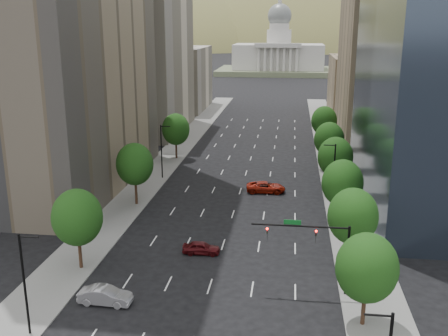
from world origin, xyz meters
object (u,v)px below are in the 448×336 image
at_px(traffic_signal, 321,243).
at_px(car_silver, 105,296).
at_px(capitol, 278,56).
at_px(car_maroon, 201,248).
at_px(car_red_far, 266,187).

bearing_deg(traffic_signal, car_silver, -167.17).
distance_m(capitol, car_silver, 224.47).
height_order(traffic_signal, car_maroon, traffic_signal).
distance_m(traffic_signal, capitol, 219.99).
relative_size(traffic_signal, car_maroon, 2.18).
distance_m(traffic_signal, car_red_far, 31.02).
bearing_deg(traffic_signal, car_maroon, 150.18).
distance_m(traffic_signal, car_maroon, 15.22).
bearing_deg(car_silver, traffic_signal, -75.51).
bearing_deg(capitol, car_silver, -92.30).
distance_m(traffic_signal, car_silver, 20.50).
bearing_deg(car_silver, car_red_far, -18.88).
bearing_deg(capitol, traffic_signal, -87.26).
bearing_deg(car_red_far, traffic_signal, -171.00).
height_order(capitol, car_maroon, capitol).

